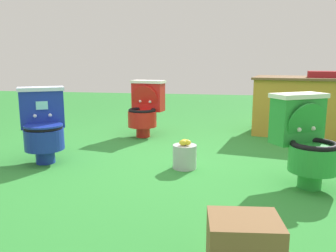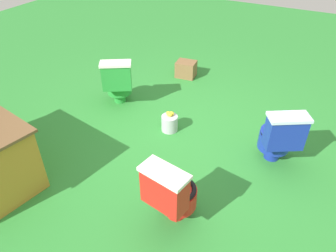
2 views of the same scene
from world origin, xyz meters
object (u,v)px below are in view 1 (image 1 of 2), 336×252
at_px(small_crate, 244,246).
at_px(toilet_red, 145,108).
at_px(toilet_green, 306,139).
at_px(toilet_blue, 43,124).
at_px(lemon_bucket, 185,156).
at_px(vendor_table, 310,105).

bearing_deg(small_crate, toilet_red, 112.50).
distance_m(toilet_green, toilet_red, 2.31).
distance_m(toilet_red, small_crate, 3.11).
bearing_deg(toilet_red, toilet_green, 147.62).
xyz_separation_m(toilet_green, toilet_blue, (-2.39, 0.24, -0.00)).
bearing_deg(lemon_bucket, toilet_green, -14.54).
distance_m(vendor_table, lemon_bucket, 2.32).
distance_m(toilet_blue, toilet_red, 1.49).
relative_size(small_crate, lemon_bucket, 1.19).
height_order(toilet_red, vendor_table, vendor_table).
relative_size(toilet_blue, small_crate, 2.20).
relative_size(toilet_blue, lemon_bucket, 2.63).
xyz_separation_m(toilet_green, vendor_table, (0.45, 2.05, 0.02)).
bearing_deg(toilet_green, vendor_table, -134.07).
relative_size(toilet_red, vendor_table, 0.46).
height_order(small_crate, lemon_bucket, same).
bearing_deg(toilet_red, vendor_table, -156.85).
distance_m(toilet_blue, small_crate, 2.44).
height_order(toilet_green, toilet_red, same).
bearing_deg(toilet_blue, toilet_green, 143.14).
height_order(toilet_green, vendor_table, vendor_table).
xyz_separation_m(toilet_green, toilet_red, (-1.69, 1.57, 0.00)).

